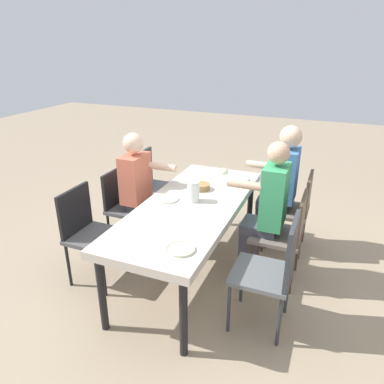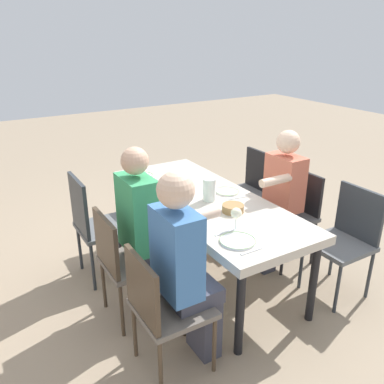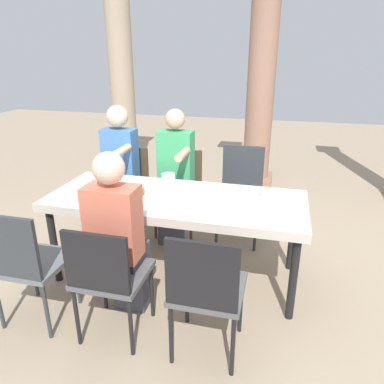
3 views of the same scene
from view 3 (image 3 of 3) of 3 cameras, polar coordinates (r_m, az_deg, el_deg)
ground_plane at (r=3.28m, az=-2.34°, el=-12.70°), size 16.00×16.00×0.00m
dining_table at (r=2.96m, az=-2.54°, el=-1.86°), size 2.08×0.83×0.73m
chair_west_north at (r=4.02m, az=-10.25°, el=1.58°), size 0.44×0.44×0.86m
chair_west_south at (r=2.73m, az=-24.76°, el=-9.71°), size 0.44×0.44×0.90m
chair_mid_north at (r=3.82m, az=-1.95°, el=1.02°), size 0.44×0.44×0.87m
chair_mid_south at (r=2.43m, az=-13.13°, el=-12.43°), size 0.44×0.44×0.86m
chair_east_north at (r=3.70m, az=7.69°, el=0.61°), size 0.44×0.44×0.95m
chair_east_south at (r=2.23m, az=2.20°, el=-14.83°), size 0.44×0.44×0.89m
diner_woman_green at (r=3.81m, az=-11.47°, el=3.90°), size 0.35×0.50×1.34m
diner_man_white at (r=3.58m, az=-2.78°, el=2.92°), size 0.34×0.49×1.33m
diner_guest_third at (r=2.50m, az=-11.47°, el=-6.65°), size 0.35×0.49×1.28m
stone_column_near at (r=5.57m, az=-10.97°, el=16.18°), size 0.46×0.46×2.79m
stone_column_centre at (r=5.07m, az=10.76°, el=15.48°), size 0.48×0.48×2.75m
plate_0 at (r=3.41m, az=-13.72°, el=1.95°), size 0.25×0.25×0.02m
wine_glass_0 at (r=3.22m, az=-12.22°, el=3.05°), size 0.08×0.08×0.17m
fork_0 at (r=3.48m, az=-15.91°, el=2.04°), size 0.02×0.17×0.01m
spoon_0 at (r=3.34m, az=-11.43°, el=1.67°), size 0.03×0.17×0.01m
plate_1 at (r=2.73m, az=-3.91°, el=-2.35°), size 0.20×0.20×0.02m
fork_1 at (r=2.78m, az=-6.85°, el=-2.14°), size 0.04×0.17×0.01m
spoon_1 at (r=2.69m, az=-0.87°, el=-2.78°), size 0.03×0.17×0.01m
plate_2 at (r=3.04m, az=12.53°, el=-0.30°), size 0.21×0.21×0.02m
fork_2 at (r=3.05m, az=9.71°, el=-0.15°), size 0.03×0.17×0.01m
spoon_2 at (r=3.05m, az=15.33°, el=-0.65°), size 0.02×0.17×0.01m
water_pitcher at (r=2.93m, az=-3.71°, el=0.92°), size 0.11×0.11×0.19m
bread_basket at (r=3.01m, az=-9.14°, el=0.16°), size 0.17×0.17×0.06m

